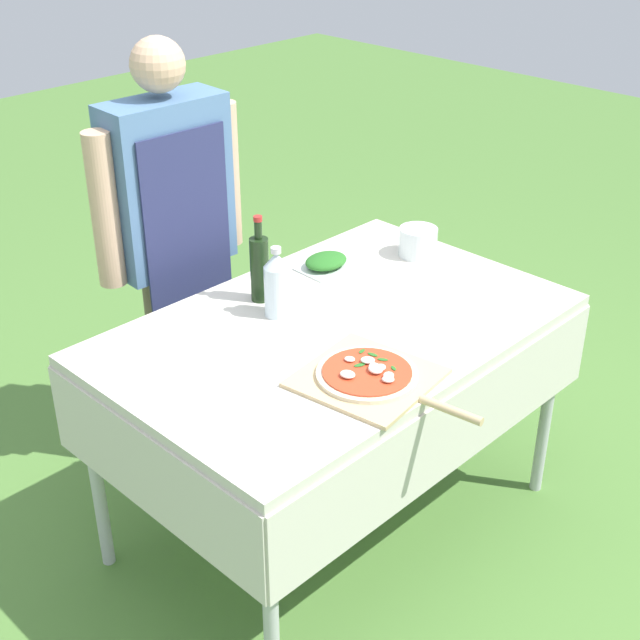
# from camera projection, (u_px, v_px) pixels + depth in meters

# --- Properties ---
(ground_plane) EXTENTS (12.00, 12.00, 0.00)m
(ground_plane) POSITION_uv_depth(u_px,v_px,m) (333.00, 522.00, 3.13)
(ground_plane) COLOR #517F38
(prep_table) EXTENTS (1.46, 0.94, 0.80)m
(prep_table) POSITION_uv_depth(u_px,v_px,m) (335.00, 346.00, 2.78)
(prep_table) COLOR beige
(prep_table) RESTS_ON ground
(person_cook) EXTENTS (0.59, 0.21, 1.57)m
(person_cook) POSITION_uv_depth(u_px,v_px,m) (172.00, 226.00, 3.09)
(person_cook) COLOR #70604C
(person_cook) RESTS_ON ground
(pizza_on_peel) EXTENTS (0.39, 0.55, 0.05)m
(pizza_on_peel) POSITION_uv_depth(u_px,v_px,m) (370.00, 377.00, 2.46)
(pizza_on_peel) COLOR #D1B27F
(pizza_on_peel) RESTS_ON prep_table
(oil_bottle) EXTENTS (0.06, 0.06, 0.29)m
(oil_bottle) POSITION_uv_depth(u_px,v_px,m) (260.00, 267.00, 2.83)
(oil_bottle) COLOR black
(oil_bottle) RESTS_ON prep_table
(water_bottle) EXTENTS (0.08, 0.08, 0.23)m
(water_bottle) POSITION_uv_depth(u_px,v_px,m) (277.00, 284.00, 2.74)
(water_bottle) COLOR silver
(water_bottle) RESTS_ON prep_table
(herb_container) EXTENTS (0.19, 0.15, 0.05)m
(herb_container) POSITION_uv_depth(u_px,v_px,m) (326.00, 262.00, 3.08)
(herb_container) COLOR silver
(herb_container) RESTS_ON prep_table
(mixing_tub) EXTENTS (0.14, 0.14, 0.10)m
(mixing_tub) POSITION_uv_depth(u_px,v_px,m) (418.00, 242.00, 3.16)
(mixing_tub) COLOR silver
(mixing_tub) RESTS_ON prep_table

